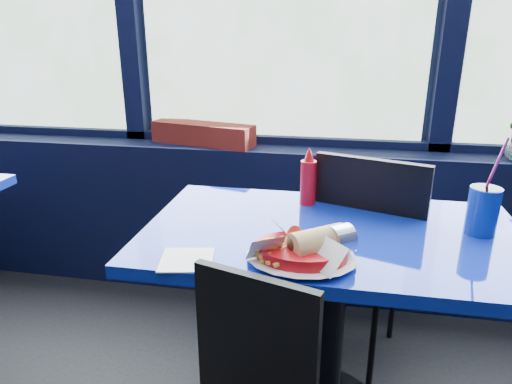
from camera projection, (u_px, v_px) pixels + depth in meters
name	position (u px, v px, depth m)	size (l,w,h in m)	color
window_sill	(276.00, 220.00, 2.43)	(5.00, 0.26, 0.80)	black
near_table	(329.00, 280.00, 1.52)	(1.20, 0.70, 0.75)	black
chair_near_back	(354.00, 248.00, 1.81)	(0.53, 0.53, 0.94)	black
planter_box	(203.00, 134.00, 2.34)	(0.54, 0.14, 0.11)	maroon
food_basket	(303.00, 250.00, 1.25)	(0.30, 0.30, 0.10)	red
ketchup_bottle	(308.00, 179.00, 1.65)	(0.06, 0.06, 0.21)	red
soda_cup	(483.00, 209.00, 1.41)	(0.09, 0.09, 0.32)	#0E2C9B
napkin	(187.00, 260.00, 1.26)	(0.14, 0.14, 0.00)	white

